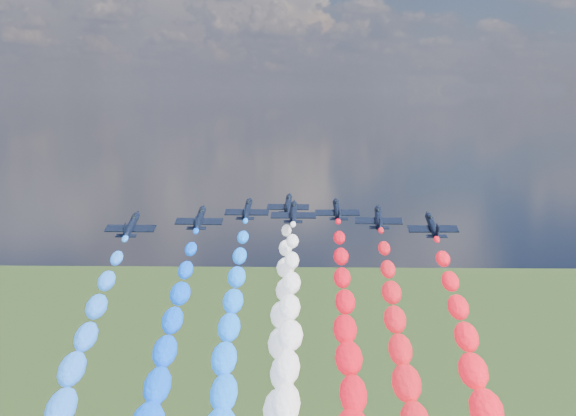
# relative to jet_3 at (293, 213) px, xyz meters

# --- Properties ---
(jet_0) EXTENTS (9.81, 13.26, 6.31)m
(jet_0) POSITION_rel_jet_3_xyz_m (-30.98, -16.16, 0.00)
(jet_0) COLOR black
(jet_1) EXTENTS (9.82, 13.27, 6.31)m
(jet_1) POSITION_rel_jet_3_xyz_m (-18.93, -7.98, 0.00)
(jet_1) COLOR black
(jet_2) EXTENTS (10.06, 13.44, 6.31)m
(jet_2) POSITION_rel_jet_3_xyz_m (-10.15, 3.86, 0.00)
(jet_2) COLOR black
(trail_2) EXTENTS (5.95, 93.86, 43.93)m
(trail_2) POSITION_rel_jet_3_xyz_m (-10.15, -45.29, -20.52)
(trail_2) COLOR #0F67FA
(jet_3) EXTENTS (9.69, 13.17, 6.31)m
(jet_3) POSITION_rel_jet_3_xyz_m (0.00, 0.00, 0.00)
(jet_3) COLOR black
(trail_3) EXTENTS (5.95, 93.86, 43.93)m
(trail_3) POSITION_rel_jet_3_xyz_m (0.00, -49.15, -20.52)
(trail_3) COLOR white
(jet_4) EXTENTS (10.00, 13.39, 6.31)m
(jet_4) POSITION_rel_jet_3_xyz_m (-1.40, 11.58, 0.00)
(jet_4) COLOR black
(trail_4) EXTENTS (5.95, 93.86, 43.93)m
(trail_4) POSITION_rel_jet_3_xyz_m (-1.40, -37.56, -20.52)
(trail_4) COLOR silver
(jet_5) EXTENTS (10.02, 13.41, 6.31)m
(jet_5) POSITION_rel_jet_3_xyz_m (9.44, 3.74, 0.00)
(jet_5) COLOR black
(trail_5) EXTENTS (5.95, 93.86, 43.93)m
(trail_5) POSITION_rel_jet_3_xyz_m (9.44, -45.41, -20.52)
(trail_5) COLOR red
(jet_6) EXTENTS (10.22, 13.55, 6.31)m
(jet_6) POSITION_rel_jet_3_xyz_m (17.41, -6.51, 0.00)
(jet_6) COLOR black
(trail_6) EXTENTS (5.95, 93.86, 43.93)m
(trail_6) POSITION_rel_jet_3_xyz_m (17.41, -55.65, -20.52)
(trail_6) COLOR red
(jet_7) EXTENTS (9.92, 13.34, 6.31)m
(jet_7) POSITION_rel_jet_3_xyz_m (26.89, -15.32, 0.00)
(jet_7) COLOR black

